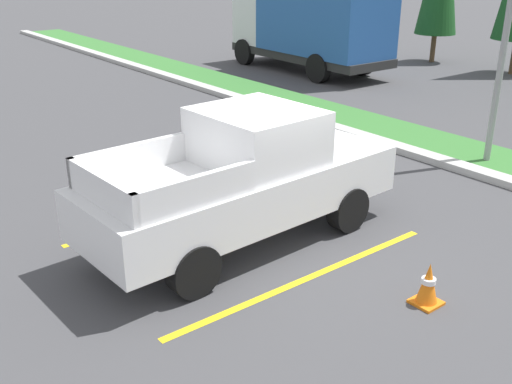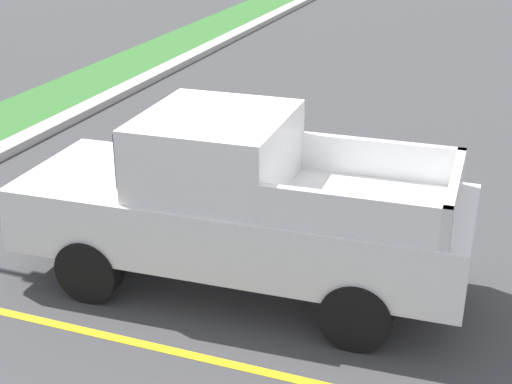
# 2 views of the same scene
# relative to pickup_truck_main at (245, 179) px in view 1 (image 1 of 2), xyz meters

# --- Properties ---
(ground_plane) EXTENTS (120.00, 120.00, 0.00)m
(ground_plane) POSITION_rel_pickup_truck_main_xyz_m (0.22, 0.53, -1.04)
(ground_plane) COLOR #424244
(parking_line_near) EXTENTS (0.12, 4.80, 0.01)m
(parking_line_near) POSITION_rel_pickup_truck_main_xyz_m (-1.55, -0.05, -1.04)
(parking_line_near) COLOR yellow
(parking_line_near) RESTS_ON ground
(parking_line_far) EXTENTS (0.12, 4.80, 0.01)m
(parking_line_far) POSITION_rel_pickup_truck_main_xyz_m (1.55, -0.05, -1.04)
(parking_line_far) COLOR yellow
(parking_line_far) RESTS_ON ground
(curb_strip) EXTENTS (56.00, 0.40, 0.15)m
(curb_strip) POSITION_rel_pickup_truck_main_xyz_m (0.22, 5.53, -0.97)
(curb_strip) COLOR #B2B2AD
(curb_strip) RESTS_ON ground
(grass_median) EXTENTS (56.00, 1.80, 0.06)m
(grass_median) POSITION_rel_pickup_truck_main_xyz_m (0.22, 6.63, -1.01)
(grass_median) COLOR #387533
(grass_median) RESTS_ON ground
(pickup_truck_main) EXTENTS (2.16, 5.31, 2.10)m
(pickup_truck_main) POSITION_rel_pickup_truck_main_xyz_m (0.00, 0.00, 0.00)
(pickup_truck_main) COLOR black
(pickup_truck_main) RESTS_ON ground
(cargo_truck_distant) EXTENTS (6.85, 2.62, 3.40)m
(cargo_truck_distant) POSITION_rel_pickup_truck_main_xyz_m (-9.77, 10.45, 0.81)
(cargo_truck_distant) COLOR black
(cargo_truck_distant) RESTS_ON ground
(traffic_cone) EXTENTS (0.36, 0.36, 0.60)m
(traffic_cone) POSITION_rel_pickup_truck_main_xyz_m (3.00, 0.74, -0.75)
(traffic_cone) COLOR orange
(traffic_cone) RESTS_ON ground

